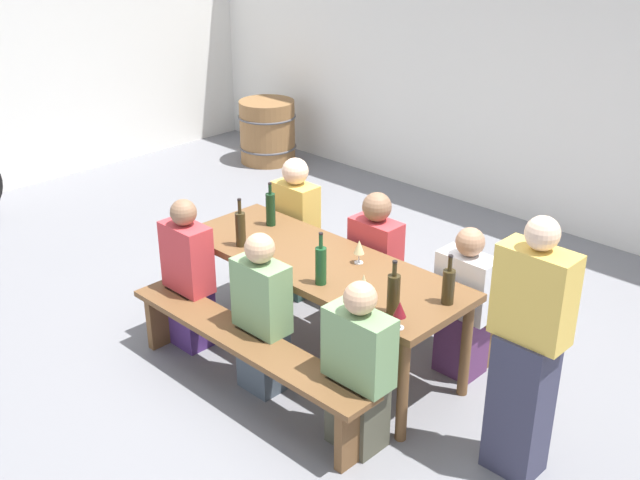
# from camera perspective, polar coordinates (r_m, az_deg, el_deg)

# --- Properties ---
(ground_plane) EXTENTS (24.00, 24.00, 0.00)m
(ground_plane) POSITION_cam_1_polar(r_m,az_deg,el_deg) (5.60, 0.00, -8.41)
(ground_plane) COLOR slate
(back_wall) EXTENTS (14.00, 0.20, 3.20)m
(back_wall) POSITION_cam_1_polar(r_m,az_deg,el_deg) (7.54, 18.10, 12.36)
(back_wall) COLOR silver
(back_wall) RESTS_ON ground
(tasting_table) EXTENTS (2.14, 0.76, 0.75)m
(tasting_table) POSITION_cam_1_polar(r_m,az_deg,el_deg) (5.26, 0.00, -2.27)
(tasting_table) COLOR brown
(tasting_table) RESTS_ON ground
(bench_near) EXTENTS (2.04, 0.30, 0.45)m
(bench_near) POSITION_cam_1_polar(r_m,az_deg,el_deg) (5.02, -5.50, -7.99)
(bench_near) COLOR brown
(bench_near) RESTS_ON ground
(bench_far) EXTENTS (2.04, 0.30, 0.45)m
(bench_far) POSITION_cam_1_polar(r_m,az_deg,el_deg) (5.86, 4.67, -2.84)
(bench_far) COLOR brown
(bench_far) RESTS_ON ground
(wine_bottle_0) EXTENTS (0.07, 0.07, 0.33)m
(wine_bottle_0) POSITION_cam_1_polar(r_m,az_deg,el_deg) (5.73, -3.65, 2.31)
(wine_bottle_0) COLOR #143319
(wine_bottle_0) RESTS_ON tasting_table
(wine_bottle_1) EXTENTS (0.08, 0.08, 0.34)m
(wine_bottle_1) POSITION_cam_1_polar(r_m,az_deg,el_deg) (4.56, 5.42, -3.91)
(wine_bottle_1) COLOR #332814
(wine_bottle_1) RESTS_ON tasting_table
(wine_bottle_2) EXTENTS (0.07, 0.07, 0.35)m
(wine_bottle_2) POSITION_cam_1_polar(r_m,az_deg,el_deg) (4.87, 0.06, -1.83)
(wine_bottle_2) COLOR #194723
(wine_bottle_2) RESTS_ON tasting_table
(wine_bottle_3) EXTENTS (0.08, 0.08, 0.32)m
(wine_bottle_3) POSITION_cam_1_polar(r_m,az_deg,el_deg) (4.71, 9.41, -3.33)
(wine_bottle_3) COLOR #332814
(wine_bottle_3) RESTS_ON tasting_table
(wine_bottle_4) EXTENTS (0.07, 0.07, 0.35)m
(wine_bottle_4) POSITION_cam_1_polar(r_m,az_deg,el_deg) (5.41, -5.86, 0.86)
(wine_bottle_4) COLOR #332814
(wine_bottle_4) RESTS_ON tasting_table
(wine_glass_0) EXTENTS (0.06, 0.06, 0.17)m
(wine_glass_0) POSITION_cam_1_polar(r_m,az_deg,el_deg) (4.70, 3.23, -3.14)
(wine_glass_0) COLOR silver
(wine_glass_0) RESTS_ON tasting_table
(wine_glass_1) EXTENTS (0.07, 0.07, 0.17)m
(wine_glass_1) POSITION_cam_1_polar(r_m,az_deg,el_deg) (5.15, 2.89, -0.56)
(wine_glass_1) COLOR silver
(wine_glass_1) RESTS_ON tasting_table
(wine_glass_2) EXTENTS (0.08, 0.08, 0.17)m
(wine_glass_2) POSITION_cam_1_polar(r_m,az_deg,el_deg) (4.42, 5.87, -5.13)
(wine_glass_2) COLOR silver
(wine_glass_2) RESTS_ON tasting_table
(seated_guest_near_0) EXTENTS (0.37, 0.24, 1.12)m
(seated_guest_near_0) POSITION_cam_1_polar(r_m,az_deg,el_deg) (5.55, -9.62, -2.79)
(seated_guest_near_0) COLOR #492A6E
(seated_guest_near_0) RESTS_ON ground
(seated_guest_near_1) EXTENTS (0.37, 0.24, 1.12)m
(seated_guest_near_1) POSITION_cam_1_polar(r_m,az_deg,el_deg) (5.01, -4.29, -5.69)
(seated_guest_near_1) COLOR #46515D
(seated_guest_near_1) RESTS_ON ground
(seated_guest_near_2) EXTENTS (0.41, 0.24, 1.08)m
(seated_guest_near_2) POSITION_cam_1_polar(r_m,az_deg,el_deg) (4.52, 2.84, -9.63)
(seated_guest_near_2) COLOR #4D4C3C
(seated_guest_near_2) RESTS_ON ground
(seated_guest_far_0) EXTENTS (0.36, 0.24, 1.16)m
(seated_guest_far_0) POSITION_cam_1_polar(r_m,az_deg,el_deg) (6.15, -1.77, 0.70)
(seated_guest_far_0) COLOR #29413B
(seated_guest_far_0) RESTS_ON ground
(seated_guest_far_1) EXTENTS (0.37, 0.24, 1.10)m
(seated_guest_far_1) POSITION_cam_1_polar(r_m,az_deg,el_deg) (5.66, 4.05, -1.96)
(seated_guest_far_1) COLOR #443956
(seated_guest_far_1) RESTS_ON ground
(seated_guest_far_2) EXTENTS (0.39, 0.24, 1.07)m
(seated_guest_far_2) POSITION_cam_1_polar(r_m,az_deg,el_deg) (5.26, 10.56, -4.83)
(seated_guest_far_2) COLOR #562D59
(seated_guest_far_2) RESTS_ON ground
(standing_host) EXTENTS (0.40, 0.24, 1.56)m
(standing_host) POSITION_cam_1_polar(r_m,az_deg,el_deg) (4.35, 14.91, -8.25)
(standing_host) COLOR #34354C
(standing_host) RESTS_ON ground
(wine_barrel) EXTENTS (0.69, 0.69, 0.74)m
(wine_barrel) POSITION_cam_1_polar(r_m,az_deg,el_deg) (9.38, -3.89, 7.96)
(wine_barrel) COLOR olive
(wine_barrel) RESTS_ON ground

